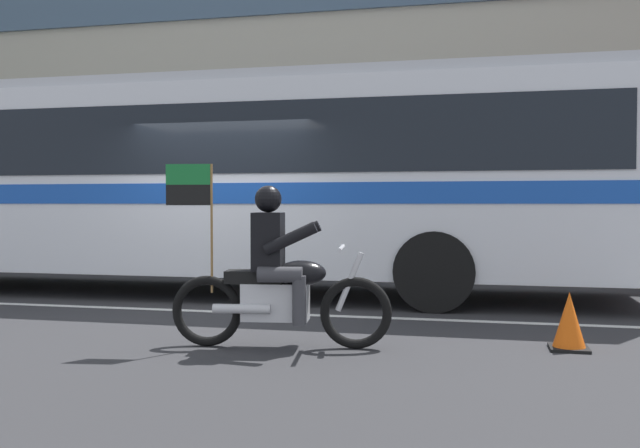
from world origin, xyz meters
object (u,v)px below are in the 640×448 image
fire_hydrant (514,251)px  traffic_cone (569,323)px  motorcycle_with_rider (278,279)px  transit_bus (211,172)px

fire_hydrant → traffic_cone: size_ratio=1.36×
motorcycle_with_rider → traffic_cone: 2.81m
transit_bus → motorcycle_with_rider: bearing=-59.7°
traffic_cone → fire_hydrant: bearing=91.9°
motorcycle_with_rider → traffic_cone: (2.73, 0.52, -0.41)m
transit_bus → motorcycle_with_rider: (2.19, -3.74, -1.22)m
motorcycle_with_rider → fire_hydrant: motorcycle_with_rider is taller
transit_bus → traffic_cone: transit_bus is taller
motorcycle_with_rider → fire_hydrant: 7.24m
fire_hydrant → traffic_cone: 6.27m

